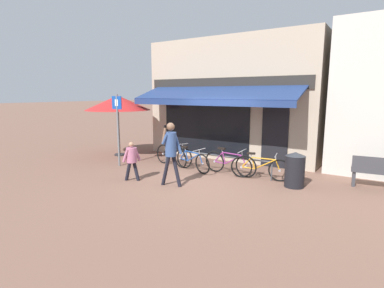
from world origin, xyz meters
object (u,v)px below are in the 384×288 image
Objects in this scene: pedestrian_adult at (171,147)px; pedestrian_child at (132,157)px; bicycle_purple at (230,163)px; litter_bin at (295,170)px; parking_sign at (118,123)px; bicycle_blue at (191,160)px; bicycle_black at (173,155)px; cafe_parasol at (118,103)px; bicycle_orange at (260,168)px.

pedestrian_adult is 1.52× the size of pedestrian_child.
bicycle_purple is 2.03m from litter_bin.
litter_bin reaches higher than bicycle_purple.
parking_sign reaches higher than pedestrian_adult.
bicycle_blue is at bearing 17.35° from parking_sign.
cafe_parasol is at bearing -174.44° from bicycle_black.
parking_sign is (-2.93, 0.87, 0.42)m from pedestrian_adult.
bicycle_black is at bearing 168.85° from bicycle_orange.
bicycle_black is 1.52× the size of pedestrian_child.
pedestrian_adult is (0.43, -1.65, 0.74)m from bicycle_blue.
pedestrian_adult is 1.34m from pedestrian_child.
bicycle_blue is 0.69× the size of parking_sign.
cafe_parasol is at bearing 135.74° from parking_sign.
bicycle_purple is 0.70× the size of cafe_parasol.
pedestrian_child is at bearing -32.89° from parking_sign.
pedestrian_adult is 0.71× the size of parking_sign.
bicycle_blue is 0.66× the size of cafe_parasol.
bicycle_black is at bearing -4.19° from cafe_parasol.
cafe_parasol is (-4.24, 2.15, 1.04)m from pedestrian_adult.
pedestrian_adult is at bearing -144.40° from bicycle_orange.
bicycle_orange is at bearing 22.97° from bicycle_blue.
bicycle_blue is 0.94× the size of bicycle_purple.
bicycle_orange is 1.06m from litter_bin.
cafe_parasol reaches higher than bicycle_purple.
litter_bin is at bearing -0.30° from bicycle_purple.
pedestrian_adult reaches higher than bicycle_purple.
parking_sign reaches higher than cafe_parasol.
bicycle_black is 1.82× the size of litter_bin.
pedestrian_adult reaches higher than bicycle_black.
bicycle_blue is at bearing -68.68° from pedestrian_adult.
litter_bin is at bearing 7.07° from bicycle_black.
bicycle_orange is at bearing 12.33° from parking_sign.
bicycle_purple is 4.07m from parking_sign.
pedestrian_child is 1.20× the size of litter_bin.
pedestrian_child reaches higher than bicycle_orange.
bicycle_purple is 0.98m from bicycle_orange.
bicycle_orange is 5.00m from parking_sign.
bicycle_blue is 2.27m from bicycle_orange.
pedestrian_adult reaches higher than litter_bin.
cafe_parasol reaches higher than bicycle_black.
cafe_parasol reaches higher than bicycle_orange.
bicycle_black is 0.68× the size of cafe_parasol.
litter_bin is 0.37× the size of cafe_parasol.
bicycle_orange is (0.98, 0.01, -0.02)m from bicycle_purple.
bicycle_orange is at bearing 9.28° from bicycle_black.
pedestrian_adult is 3.08m from parking_sign.
cafe_parasol is (-5.08, 0.25, 1.76)m from bicycle_purple.
cafe_parasol is (-3.80, 0.50, 1.78)m from bicycle_blue.
litter_bin is 0.39× the size of parking_sign.
bicycle_blue is 1.48× the size of pedestrian_child.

